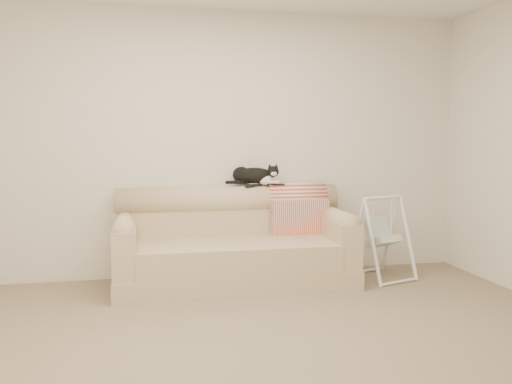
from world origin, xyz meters
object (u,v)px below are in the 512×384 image
(remote_b, at_px, (276,185))
(tuxedo_cat, at_px, (254,175))
(baby_swing, at_px, (382,237))
(remote_a, at_px, (253,185))
(sofa, at_px, (233,246))

(remote_b, relative_size, tuxedo_cat, 0.33)
(remote_b, relative_size, baby_swing, 0.22)
(baby_swing, bearing_deg, remote_a, 164.72)
(tuxedo_cat, xyz_separation_m, baby_swing, (1.19, -0.37, -0.59))
(sofa, height_order, tuxedo_cat, tuxedo_cat)
(remote_b, distance_m, tuxedo_cat, 0.23)
(tuxedo_cat, bearing_deg, remote_b, -13.48)
(tuxedo_cat, bearing_deg, baby_swing, -17.21)
(sofa, bearing_deg, remote_b, 23.99)
(remote_a, bearing_deg, remote_b, -2.73)
(tuxedo_cat, bearing_deg, remote_a, -114.00)
(sofa, relative_size, tuxedo_cat, 4.13)
(sofa, relative_size, remote_b, 12.54)
(remote_b, bearing_deg, remote_a, 177.27)
(remote_a, bearing_deg, sofa, -138.06)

